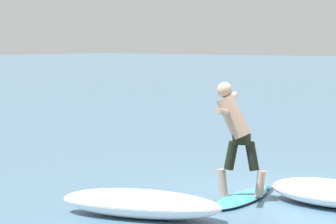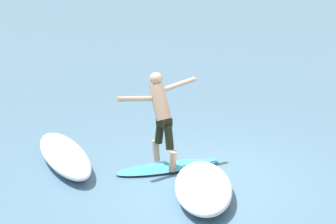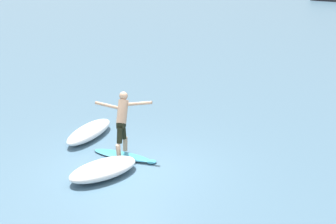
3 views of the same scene
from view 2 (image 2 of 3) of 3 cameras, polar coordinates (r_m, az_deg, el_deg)
The scene contains 5 objects.
ground_plane at distance 10.36m, azimuth 3.59°, elevation -6.58°, with size 200.00×200.00×0.00m, color #466880.
surfboard at distance 10.63m, azimuth -0.21°, elevation -5.63°, with size 2.07×0.91×0.21m.
surfer at distance 10.31m, azimuth -0.73°, elevation 0.04°, with size 1.54×0.99×1.76m.
wave_foam_at_tail at distance 9.55m, azimuth 3.60°, elevation -7.64°, with size 1.18×2.06×0.38m.
wave_foam_at_nose at distance 10.94m, azimuth -10.47°, elevation -4.33°, with size 1.50×2.48×0.39m.
Camera 2 is at (-1.67, -9.22, 4.44)m, focal length 60.00 mm.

